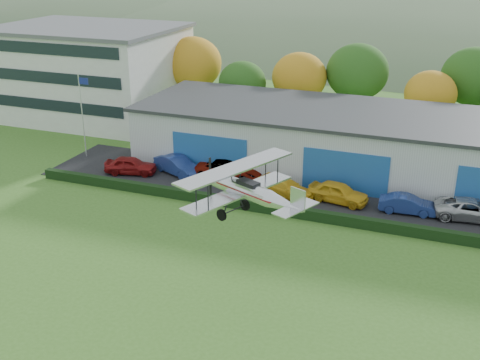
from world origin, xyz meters
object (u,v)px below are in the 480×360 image
(car_0, at_px, (131,165))
(biplane, at_px, (249,190))
(office_block, at_px, (89,71))
(car_1, at_px, (177,165))
(car_4, at_px, (338,192))
(car_2, at_px, (229,170))
(car_3, at_px, (287,188))
(flagpole, at_px, (83,108))
(car_5, at_px, (408,204))
(hangar, at_px, (359,141))
(car_6, at_px, (472,209))

(car_0, height_order, biplane, biplane)
(office_block, relative_size, car_1, 4.23)
(office_block, distance_m, car_4, 36.46)
(car_2, bearing_deg, car_3, -112.04)
(car_1, bearing_deg, office_block, 76.75)
(car_0, relative_size, car_3, 0.97)
(flagpole, xyz_separation_m, car_0, (6.31, -2.48, -3.96))
(car_1, bearing_deg, car_5, -68.93)
(office_block, relative_size, car_5, 4.85)
(car_2, bearing_deg, car_0, 99.51)
(hangar, bearing_deg, car_1, -154.46)
(car_0, height_order, car_6, car_0)
(flagpole, relative_size, car_6, 1.46)
(office_block, height_order, biplane, office_block)
(office_block, relative_size, flagpole, 2.57)
(car_4, xyz_separation_m, car_6, (9.92, 0.49, -0.05))
(car_5, bearing_deg, office_block, 64.55)
(hangar, distance_m, car_1, 16.36)
(hangar, distance_m, car_0, 20.49)
(car_4, relative_size, car_6, 0.87)
(office_block, xyz_separation_m, flagpole, (8.12, -13.00, -0.43))
(biplane, bearing_deg, car_5, 88.49)
(office_block, height_order, car_4, office_block)
(hangar, distance_m, car_3, 9.51)
(hangar, relative_size, car_2, 7.03)
(car_0, xyz_separation_m, car_3, (14.39, 0.14, -0.10))
(car_3, bearing_deg, office_block, 78.57)
(biplane, bearing_deg, office_block, 159.20)
(office_block, bearing_deg, car_5, -21.55)
(car_5, xyz_separation_m, biplane, (-7.18, -15.33, 6.17))
(car_4, bearing_deg, car_1, 95.87)
(car_3, xyz_separation_m, car_5, (9.46, 0.22, 0.02))
(car_1, bearing_deg, hangar, -40.28)
(car_1, relative_size, car_3, 1.04)
(hangar, distance_m, car_2, 12.01)
(hangar, height_order, car_0, hangar)
(office_block, bearing_deg, car_2, -30.28)
(car_6, bearing_deg, hangar, 47.19)
(car_2, xyz_separation_m, car_5, (15.27, -1.68, -0.10))
(hangar, relative_size, office_block, 1.97)
(flagpole, xyz_separation_m, car_5, (30.16, -2.12, -4.04))
(office_block, distance_m, car_3, 32.95)
(hangar, height_order, flagpole, flagpole)
(car_4, bearing_deg, car_0, 101.12)
(office_block, bearing_deg, car_1, -37.44)
(car_4, distance_m, car_5, 5.33)
(car_5, bearing_deg, car_2, 79.81)
(hangar, xyz_separation_m, car_0, (-18.58, -8.45, -1.83))
(car_3, bearing_deg, car_1, 99.48)
(car_2, height_order, car_3, car_2)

